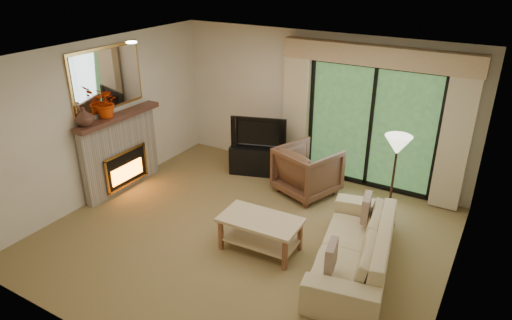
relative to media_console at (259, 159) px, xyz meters
The scene contains 22 objects.
floor 2.16m from the media_console, 65.39° to the right, with size 5.50×5.50×0.00m, color olive.
ceiling 3.17m from the media_console, 65.39° to the right, with size 5.50×5.50×0.00m, color silver.
wall_back 1.47m from the media_console, 31.62° to the left, with size 5.00×5.00×0.00m, color beige.
wall_front 4.66m from the media_console, 78.65° to the right, with size 5.00×5.00×0.00m, color beige.
wall_left 2.88m from the media_console, 133.60° to the right, with size 5.00×5.00×0.00m, color beige.
wall_right 4.26m from the media_console, 28.16° to the right, with size 5.00×5.00×0.00m, color beige.
fireplace 2.50m from the media_console, 134.78° to the right, with size 0.24×1.70×1.37m, color gray, non-canonical shape.
mirror 3.04m from the media_console, 136.15° to the right, with size 0.07×1.45×1.02m, color #C58E43, non-canonical shape.
sliding_door 2.13m from the media_console, 14.79° to the left, with size 2.26×0.10×2.16m, color black, non-canonical shape.
curtain_left 1.15m from the media_console, 35.68° to the left, with size 0.45×0.18×2.35m, color #C3AE88.
curtain_right 3.40m from the media_console, ahead, with size 0.45×0.18×2.35m, color #C3AE88.
cornice 2.82m from the media_console, 12.22° to the left, with size 3.20×0.24×0.32m, color tan.
media_console is the anchor object (origin of this frame).
tv 0.56m from the media_console, ahead, with size 1.02×0.13×0.59m, color black.
armchair 1.16m from the media_console, 14.85° to the right, with size 0.90×0.92×0.84m, color brown.
sofa 3.12m from the media_console, 36.69° to the right, with size 2.26×0.88×0.66m, color tan.
pillow_near 3.50m from the media_console, 46.04° to the right, with size 0.09×0.35×0.35m, color brown.
pillow_far 2.73m from the media_console, 26.58° to the right, with size 0.10×0.37×0.37m, color brown.
coffee_table 2.48m from the media_console, 59.69° to the right, with size 1.11×0.61×0.50m, color tan, non-canonical shape.
floor_lamp 2.70m from the media_console, 12.67° to the right, with size 0.39×0.39×1.45m, color beige, non-canonical shape.
vase 3.19m from the media_console, 125.77° to the right, with size 0.28×0.28×0.29m, color #4A2A20.
branches 2.92m from the media_console, 131.61° to the right, with size 0.44×0.39×0.49m, color #CF3806.
Camera 1 is at (2.99, -4.80, 3.80)m, focal length 32.00 mm.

